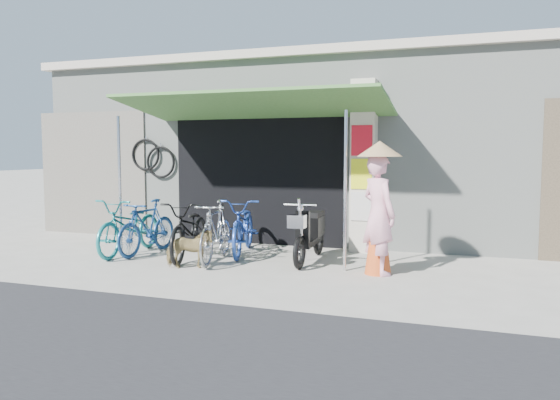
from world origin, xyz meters
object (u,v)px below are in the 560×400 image
(moped, at_px, (310,233))
(street_dog, at_px, (189,249))
(bike_blue, at_px, (147,227))
(bike_silver, at_px, (216,231))
(bike_navy, at_px, (244,226))
(bike_black, at_px, (190,230))
(bike_teal, at_px, (130,226))
(nun, at_px, (379,210))

(moped, bearing_deg, street_dog, -145.87)
(bike_blue, height_order, street_dog, bike_blue)
(bike_silver, height_order, street_dog, bike_silver)
(bike_navy, bearing_deg, bike_black, -149.58)
(bike_navy, bearing_deg, bike_silver, -115.29)
(bike_teal, relative_size, bike_silver, 1.13)
(bike_teal, xyz_separation_m, bike_navy, (1.86, 0.63, 0.00))
(bike_silver, xyz_separation_m, nun, (2.58, -0.01, 0.44))
(bike_navy, xyz_separation_m, street_dog, (-0.32, -1.35, -0.19))
(bike_blue, xyz_separation_m, street_dog, (1.25, -0.79, -0.17))
(bike_blue, height_order, bike_silver, bike_silver)
(bike_silver, bearing_deg, moped, 12.85)
(bike_blue, xyz_separation_m, nun, (3.99, -0.22, 0.47))
(nun, bearing_deg, moped, 17.79)
(bike_navy, xyz_separation_m, moped, (1.25, -0.21, -0.04))
(moped, height_order, nun, nun)
(bike_navy, distance_m, nun, 2.59)
(bike_navy, relative_size, street_dog, 2.65)
(moped, distance_m, nun, 1.40)
(bike_teal, bearing_deg, bike_navy, 16.62)
(nun, bearing_deg, bike_silver, 43.64)
(bike_blue, relative_size, nun, 0.82)
(bike_blue, relative_size, bike_silver, 0.95)
(street_dog, height_order, nun, nun)
(bike_silver, distance_m, nun, 2.62)
(bike_teal, xyz_separation_m, bike_blue, (0.29, 0.07, -0.02))
(bike_blue, height_order, nun, nun)
(bike_blue, distance_m, moped, 2.83)
(bike_black, height_order, moped, moped)
(street_dog, relative_size, moped, 0.41)
(bike_black, distance_m, bike_navy, 0.95)
(bike_navy, bearing_deg, street_dog, -117.40)
(bike_teal, height_order, bike_navy, bike_navy)
(bike_blue, bearing_deg, moped, 11.11)
(bike_teal, xyz_separation_m, nun, (4.29, -0.16, 0.45))
(bike_blue, distance_m, street_dog, 1.48)
(bike_navy, height_order, moped, moped)
(bike_black, height_order, nun, nun)
(bike_teal, bearing_deg, bike_blue, 10.83)
(bike_silver, height_order, bike_navy, bike_silver)
(bike_navy, height_order, nun, nun)
(bike_blue, bearing_deg, bike_black, -2.79)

